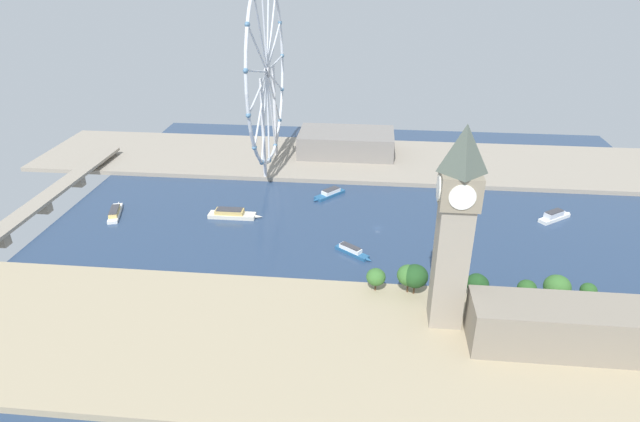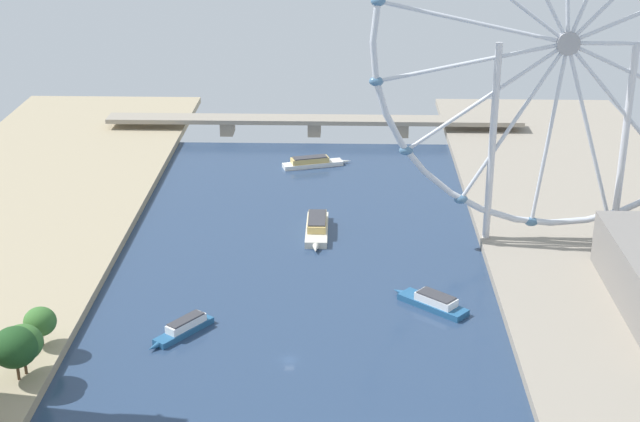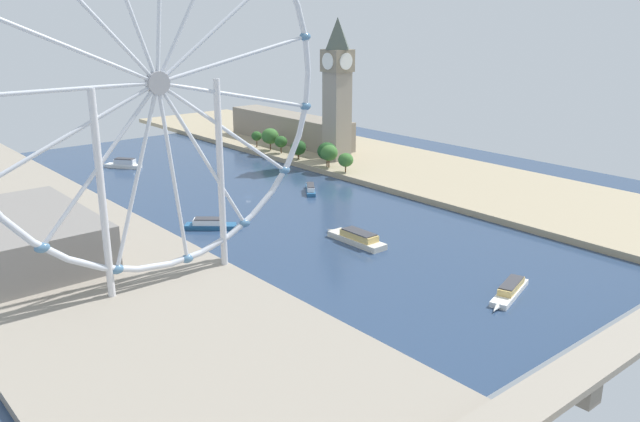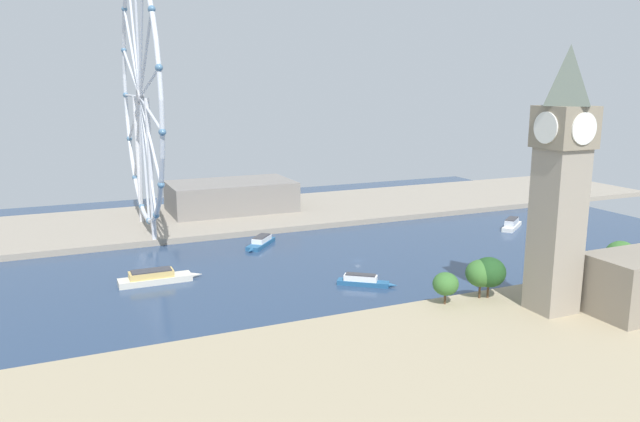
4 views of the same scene
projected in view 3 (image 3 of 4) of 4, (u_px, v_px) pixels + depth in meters
name	position (u px, v px, depth m)	size (l,w,h in m)	color
ground_plane	(248.00, 197.00, 339.22)	(383.62, 383.62, 0.00)	navy
riverbank_left	(390.00, 164.00, 404.63)	(90.00, 520.00, 3.00)	tan
riverbank_right	(37.00, 238.00, 272.93)	(90.00, 520.00, 3.00)	gray
clock_tower	(337.00, 87.00, 398.99)	(16.20, 16.20, 86.65)	gray
parliament_block	(290.00, 128.00, 465.12)	(22.00, 114.77, 19.72)	gray
tree_row_embankment	(303.00, 147.00, 408.05)	(14.61, 101.26, 14.81)	#513823
ferris_wheel	(158.00, 85.00, 208.17)	(128.11, 3.20, 131.53)	silver
riverside_hall	(28.00, 236.00, 245.29)	(42.11, 72.45, 17.27)	gray
tour_boat_0	(357.00, 238.00, 271.42)	(7.81, 33.20, 5.51)	beige
tour_boat_1	(311.00, 189.00, 347.88)	(16.70, 20.88, 4.53)	#235684
tour_boat_2	(510.00, 290.00, 221.50)	(29.89, 13.16, 4.49)	white
tour_boat_3	(210.00, 224.00, 289.78)	(22.57, 20.40, 4.78)	#235684
tour_boat_4	(123.00, 164.00, 402.16)	(18.83, 23.41, 5.98)	white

